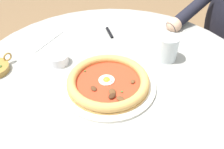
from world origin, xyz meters
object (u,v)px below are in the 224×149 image
Objects in this scene: dining_table at (113,101)px; steak_knife at (108,30)px; ramekin_capers at (58,59)px; water_glass at (167,50)px; fork_utensil at (49,41)px; pizza_on_plate at (108,82)px.

steak_knife reaches higher than dining_table.
steak_knife is 2.64× the size of ramekin_capers.
fork_utensil is at bearing -49.89° from water_glass.
steak_knife is at bearing 165.15° from fork_utensil.
ramekin_capers reaches higher than steak_knife.
dining_table is 6.38× the size of fork_utensil.
dining_table is at bearing 126.44° from ramekin_capers.
ramekin_capers is at bearing -31.56° from water_glass.
dining_table is 11.24× the size of water_glass.
water_glass is at bearing 148.44° from ramekin_capers.
water_glass reaches higher than dining_table.
ramekin_capers is 0.45× the size of fork_utensil.
water_glass reaches higher than ramekin_capers.
water_glass reaches higher than steak_knife.
water_glass is (-0.27, -0.00, 0.02)m from pizza_on_plate.
pizza_on_plate is at bearing 109.79° from ramekin_capers.
steak_knife is (-0.16, -0.27, 0.15)m from dining_table.
water_glass is 0.49m from fork_utensil.
water_glass is 0.41m from ramekin_capers.
steak_knife is at bearing -78.97° from water_glass.
pizza_on_plate is 3.38× the size of water_glass.
fork_utensil is at bearing -14.85° from steak_knife.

